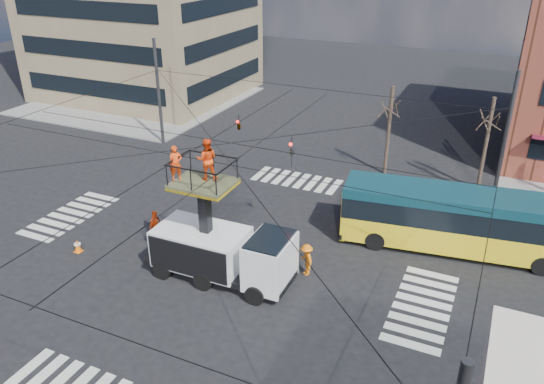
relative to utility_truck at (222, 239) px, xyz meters
The scene contains 11 objects.
ground 2.96m from the utility_truck, 122.43° to the left, with size 120.00×120.00×0.00m, color black.
sidewalk_nw 31.77m from the utility_truck, 134.19° to the left, with size 18.00×18.00×0.12m, color slate.
crosswalks 2.95m from the utility_truck, 122.43° to the left, with size 22.40×22.40×0.02m, color silver, non-canonical shape.
overhead_network 3.25m from the utility_truck, 118.76° to the left, with size 24.24×24.24×8.00m.
tree_a 15.92m from the utility_truck, 75.63° to the left, with size 2.00×2.00×6.00m.
tree_b 18.34m from the utility_truck, 56.97° to the left, with size 2.00×2.00×6.00m.
utility_truck is the anchor object (origin of this frame).
city_bus 12.16m from the utility_truck, 36.35° to the left, with size 12.32×4.21×3.20m.
traffic_cone 8.15m from the utility_truck, behind, with size 0.36×0.36×0.68m, color #FF680A.
worker_ground 5.49m from the utility_truck, 161.47° to the left, with size 0.94×0.39×1.61m, color #FF4F10.
flagger 4.13m from the utility_truck, 29.18° to the left, with size 1.04×0.60×1.61m, color orange.
Camera 1 is at (11.83, -19.60, 14.48)m, focal length 35.00 mm.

